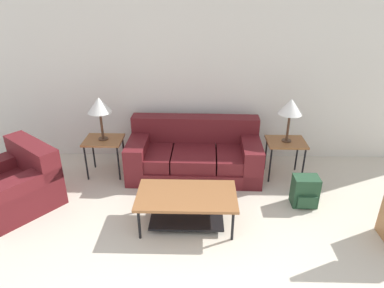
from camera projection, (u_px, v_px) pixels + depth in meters
wall_back at (198, 81)px, 5.37m from camera, size 8.44×0.06×2.60m
couch at (194, 155)px, 5.26m from camera, size 1.99×0.98×0.82m
armchair at (15, 185)px, 4.49m from camera, size 1.37×1.36×0.80m
coffee_table at (187, 202)px, 4.09m from camera, size 1.19×0.67×0.43m
side_table_left at (104, 143)px, 5.12m from camera, size 0.56×0.45×0.58m
side_table_right at (286, 145)px, 5.06m from camera, size 0.56×0.45×0.58m
table_lamp_left at (99, 106)px, 4.86m from camera, size 0.34×0.34×0.65m
table_lamp_right at (291, 107)px, 4.80m from camera, size 0.34×0.34×0.65m
backpack at (305, 191)px, 4.51m from camera, size 0.33×0.31×0.42m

